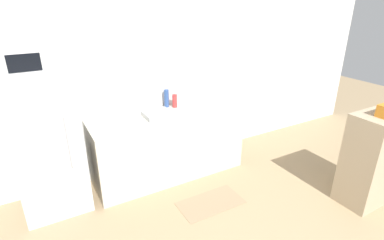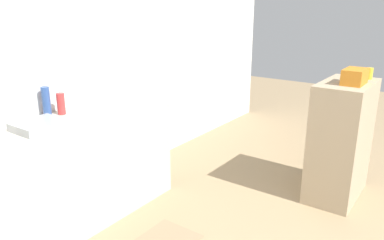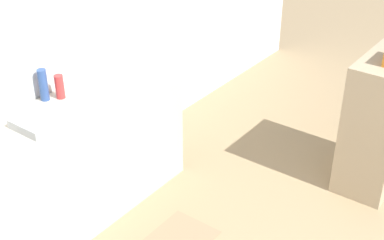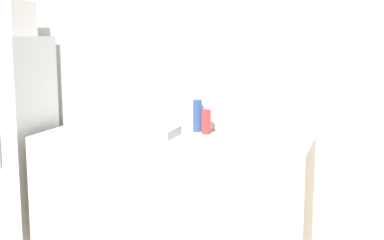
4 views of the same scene
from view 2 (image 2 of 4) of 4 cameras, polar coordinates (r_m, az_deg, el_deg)
The scene contains 8 objects.
wall_back at distance 3.21m, azimuth -26.26°, elevation 7.49°, with size 8.00×0.06×2.60m, color silver.
counter at distance 3.20m, azimuth -19.32°, elevation -8.07°, with size 1.96×0.65×0.87m, color beige.
sink_basin at distance 2.97m, azimuth -22.27°, elevation -0.76°, with size 0.34×0.29×0.06m, color #9EA3A8.
bottle_tall at distance 3.29m, azimuth -21.32°, elevation 2.67°, with size 0.07×0.07×0.24m, color #2D4C8C.
bottle_short at distance 3.29m, azimuth -19.34°, elevation 2.35°, with size 0.07×0.07×0.18m, color red.
shelf_cabinet at distance 3.71m, azimuth 21.73°, elevation -2.92°, with size 0.73×0.41×1.09m, color tan.
basket at distance 3.48m, azimuth 23.54°, elevation 6.09°, with size 0.28×0.17×0.13m, color orange.
jar at distance 3.78m, azimuth 25.39°, elevation 6.42°, with size 0.06×0.06×0.10m, color yellow.
Camera 2 is at (-1.48, 0.22, 1.75)m, focal length 35.00 mm.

